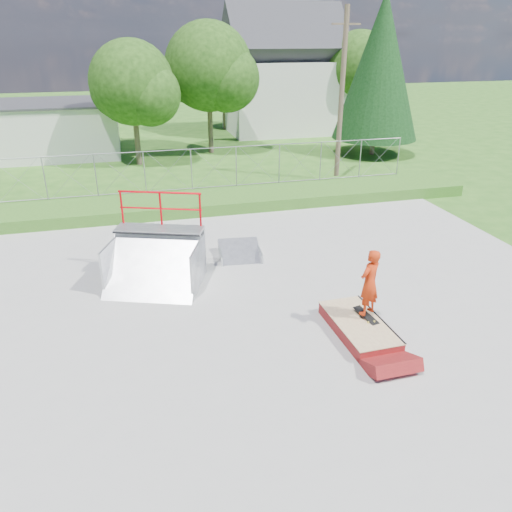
{
  "coord_description": "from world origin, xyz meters",
  "views": [
    {
      "loc": [
        -2.68,
        -10.86,
        6.79
      ],
      "look_at": [
        0.55,
        1.48,
        1.1
      ],
      "focal_mm": 35.0,
      "sensor_mm": 36.0,
      "label": 1
    }
  ],
  "objects_px": {
    "quarter_pipe": "(153,246)",
    "flat_bank_ramp": "(240,252)",
    "skater": "(369,285)",
    "grind_box": "(359,328)"
  },
  "relations": [
    {
      "from": "quarter_pipe",
      "to": "flat_bank_ramp",
      "type": "height_order",
      "value": "quarter_pipe"
    },
    {
      "from": "quarter_pipe",
      "to": "skater",
      "type": "xyz_separation_m",
      "value": [
        4.9,
        -3.67,
        -0.04
      ]
    },
    {
      "from": "grind_box",
      "to": "flat_bank_ramp",
      "type": "height_order",
      "value": "flat_bank_ramp"
    },
    {
      "from": "flat_bank_ramp",
      "to": "skater",
      "type": "xyz_separation_m",
      "value": [
        2.05,
        -5.07,
        1.04
      ]
    },
    {
      "from": "quarter_pipe",
      "to": "grind_box",
      "type": "bearing_deg",
      "value": -18.75
    },
    {
      "from": "grind_box",
      "to": "skater",
      "type": "distance_m",
      "value": 1.11
    },
    {
      "from": "quarter_pipe",
      "to": "skater",
      "type": "relative_size",
      "value": 1.52
    },
    {
      "from": "flat_bank_ramp",
      "to": "quarter_pipe",
      "type": "bearing_deg",
      "value": -147.93
    },
    {
      "from": "skater",
      "to": "quarter_pipe",
      "type": "bearing_deg",
      "value": -64.26
    },
    {
      "from": "grind_box",
      "to": "quarter_pipe",
      "type": "height_order",
      "value": "quarter_pipe"
    }
  ]
}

